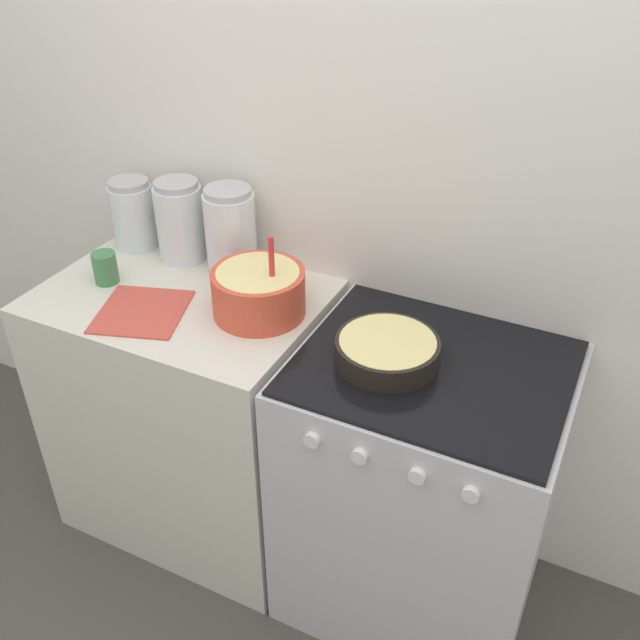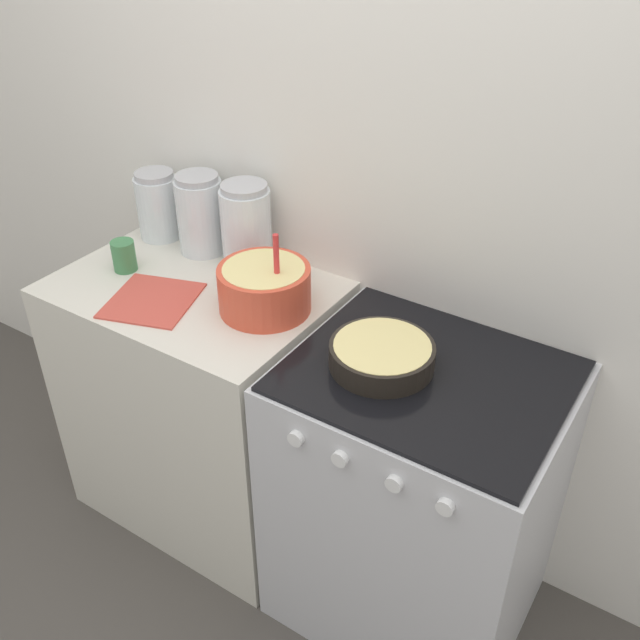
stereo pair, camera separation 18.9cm
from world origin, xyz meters
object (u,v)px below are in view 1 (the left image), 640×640
(stove, at_px, (420,490))
(storage_jar_left, at_px, (134,218))
(storage_jar_right, at_px, (231,236))
(mixing_bowl, at_px, (259,290))
(baking_pan, at_px, (387,350))
(tin_can, at_px, (105,268))
(storage_jar_middle, at_px, (181,226))

(stove, height_order, storage_jar_left, storage_jar_left)
(storage_jar_right, bearing_deg, mixing_bowl, -41.80)
(storage_jar_left, bearing_deg, baking_pan, -13.33)
(stove, relative_size, storage_jar_left, 3.95)
(baking_pan, bearing_deg, storage_jar_right, 159.08)
(stove, distance_m, tin_can, 1.14)
(mixing_bowl, height_order, baking_pan, mixing_bowl)
(mixing_bowl, height_order, storage_jar_left, mixing_bowl)
(stove, distance_m, mixing_bowl, 0.74)
(stove, relative_size, tin_can, 9.33)
(stove, distance_m, storage_jar_right, 0.93)
(baking_pan, distance_m, storage_jar_left, 1.00)
(tin_can, bearing_deg, storage_jar_middle, 62.99)
(stove, relative_size, baking_pan, 3.36)
(mixing_bowl, relative_size, baking_pan, 0.98)
(storage_jar_left, distance_m, storage_jar_middle, 0.19)
(baking_pan, bearing_deg, tin_can, -179.99)
(storage_jar_middle, xyz_separation_m, tin_can, (-0.12, -0.23, -0.06))
(storage_jar_right, distance_m, tin_can, 0.39)
(baking_pan, relative_size, tin_can, 2.78)
(storage_jar_left, bearing_deg, tin_can, -73.71)
(storage_jar_middle, relative_size, storage_jar_right, 0.96)
(mixing_bowl, relative_size, storage_jar_right, 0.97)
(stove, height_order, baking_pan, baking_pan)
(stove, bearing_deg, mixing_bowl, 177.68)
(mixing_bowl, xyz_separation_m, storage_jar_middle, (-0.38, 0.18, 0.04))
(stove, xyz_separation_m, storage_jar_right, (-0.72, 0.20, 0.57))
(storage_jar_middle, height_order, storage_jar_right, storage_jar_right)
(stove, height_order, mixing_bowl, mixing_bowl)
(baking_pan, bearing_deg, mixing_bowl, 172.33)
(mixing_bowl, xyz_separation_m, tin_can, (-0.50, -0.05, -0.03))
(storage_jar_right, bearing_deg, stove, -15.35)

